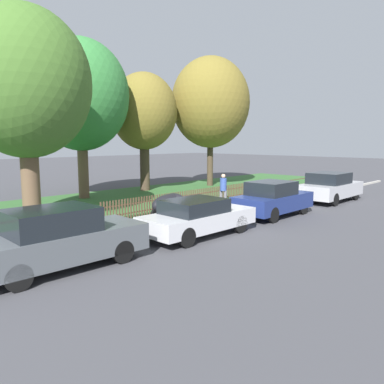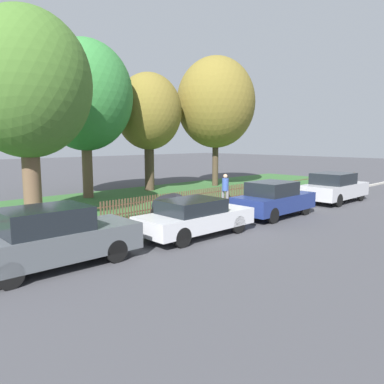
{
  "view_description": "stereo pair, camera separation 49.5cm",
  "coord_description": "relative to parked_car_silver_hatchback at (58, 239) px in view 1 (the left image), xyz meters",
  "views": [
    {
      "loc": [
        -13.31,
        -9.72,
        3.19
      ],
      "look_at": [
        -2.36,
        0.94,
        1.1
      ],
      "focal_mm": 35.0,
      "sensor_mm": 36.0,
      "label": 1
    },
    {
      "loc": [
        -12.96,
        -10.07,
        3.19
      ],
      "look_at": [
        -2.36,
        0.94,
        1.1
      ],
      "focal_mm": 35.0,
      "sensor_mm": 36.0,
      "label": 2
    }
  ],
  "objects": [
    {
      "name": "tree_mid_park",
      "position": [
        10.99,
        10.3,
        4.22
      ],
      "size": [
        4.21,
        4.21,
        7.47
      ],
      "color": "#473828",
      "rests_on": "ground"
    },
    {
      "name": "park_fence",
      "position": [
        9.14,
        3.7,
        -0.34
      ],
      "size": [
        35.86,
        0.05,
        0.86
      ],
      "color": "brown",
      "rests_on": "ground"
    },
    {
      "name": "tree_nearest_kerb",
      "position": [
        1.67,
        5.56,
        4.5
      ],
      "size": [
        4.82,
        4.82,
        8.09
      ],
      "color": "brown",
      "rests_on": "ground"
    },
    {
      "name": "parked_car_silver_hatchback",
      "position": [
        0.0,
        0.0,
        0.0
      ],
      "size": [
        4.32,
        1.75,
        1.56
      ],
      "rotation": [
        0.0,
        0.0,
        -0.02
      ],
      "color": "#51565B",
      "rests_on": "ground"
    },
    {
      "name": "ground_plane",
      "position": [
        9.14,
        1.01,
        -0.77
      ],
      "size": [
        120.0,
        120.0,
        0.0
      ],
      "primitive_type": "plane",
      "color": "#424247"
    },
    {
      "name": "parked_car_navy_estate",
      "position": [
        9.51,
        -0.21,
        -0.02
      ],
      "size": [
        3.93,
        1.69,
        1.5
      ],
      "rotation": [
        0.0,
        0.0,
        0.0
      ],
      "color": "navy",
      "rests_on": "ground"
    },
    {
      "name": "parked_car_black_saloon",
      "position": [
        4.82,
        -0.22,
        -0.12
      ],
      "size": [
        4.22,
        1.74,
        1.27
      ],
      "rotation": [
        0.0,
        0.0,
        -0.01
      ],
      "color": "silver",
      "rests_on": "ground"
    },
    {
      "name": "tree_far_left",
      "position": [
        15.9,
        9.03,
        5.06
      ],
      "size": [
        5.47,
        5.47,
        9.0
      ],
      "color": "#473828",
      "rests_on": "ground"
    },
    {
      "name": "covered_motorcycle",
      "position": [
        6.02,
        2.53,
        -0.14
      ],
      "size": [
        1.89,
        0.92,
        1.03
      ],
      "rotation": [
        0.0,
        0.0,
        0.06
      ],
      "color": "black",
      "rests_on": "ground"
    },
    {
      "name": "pedestrian_near_fence",
      "position": [
        9.93,
        2.88,
        0.13
      ],
      "size": [
        0.41,
        0.41,
        1.59
      ],
      "rotation": [
        0.0,
        0.0,
        1.93
      ],
      "color": "slate",
      "rests_on": "ground"
    },
    {
      "name": "parked_car_red_compact",
      "position": [
        15.03,
        -0.23,
        -0.0
      ],
      "size": [
        4.31,
        1.87,
        1.54
      ],
      "rotation": [
        0.0,
        0.0,
        0.0
      ],
      "color": "#BCBCC1",
      "rests_on": "ground"
    },
    {
      "name": "tree_behind_motorcycle",
      "position": [
        6.52,
        10.17,
        4.87
      ],
      "size": [
        5.26,
        5.26,
        8.7
      ],
      "color": "brown",
      "rests_on": "ground"
    },
    {
      "name": "grass_strip",
      "position": [
        9.14,
        7.92,
        -0.77
      ],
      "size": [
        35.86,
        8.48,
        0.01
      ],
      "primitive_type": "cube",
      "color": "#33602D",
      "rests_on": "ground"
    },
    {
      "name": "kerb_stone",
      "position": [
        9.14,
        1.11,
        -0.71
      ],
      "size": [
        35.86,
        0.2,
        0.12
      ],
      "primitive_type": "cube",
      "color": "#B2ADA3",
      "rests_on": "ground"
    }
  ]
}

